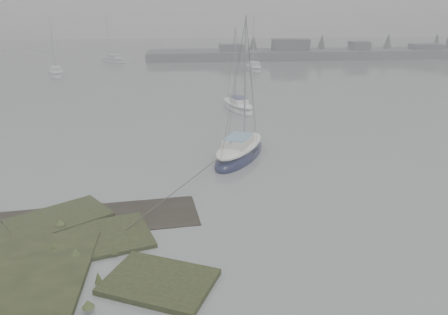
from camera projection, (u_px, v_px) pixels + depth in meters
ground at (167, 99)px, 43.16m from camera, size 160.00×160.00×0.00m
far_shoreline at (328, 53)px, 75.30m from camera, size 60.00×8.00×4.15m
sailboat_main at (240, 153)px, 26.61m from camera, size 4.73×6.54×8.88m
sailboat_white at (238, 107)px, 38.42m from camera, size 3.13×5.62×7.54m
sailboat_far_a at (57, 74)px, 56.71m from camera, size 3.34×5.84×7.83m
sailboat_far_b at (254, 69)px, 61.16m from camera, size 2.07×5.79×8.09m
sailboat_far_c at (113, 61)px, 69.66m from camera, size 5.49×5.29×8.10m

